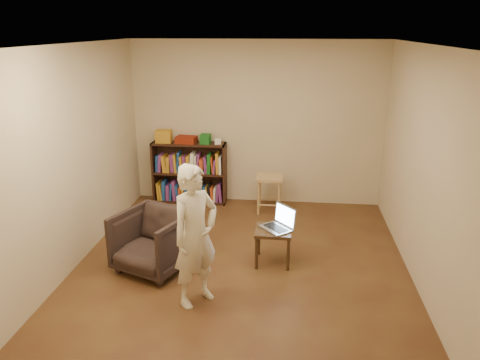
# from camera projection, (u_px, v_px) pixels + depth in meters

# --- Properties ---
(floor) EXTENTS (4.50, 4.50, 0.00)m
(floor) POSITION_uv_depth(u_px,v_px,m) (242.00, 265.00, 5.73)
(floor) COLOR #4B2618
(floor) RESTS_ON ground
(ceiling) EXTENTS (4.50, 4.50, 0.00)m
(ceiling) POSITION_uv_depth(u_px,v_px,m) (242.00, 44.00, 4.92)
(ceiling) COLOR silver
(ceiling) RESTS_ON wall_back
(wall_back) EXTENTS (4.00, 0.00, 4.00)m
(wall_back) POSITION_uv_depth(u_px,v_px,m) (257.00, 124.00, 7.45)
(wall_back) COLOR beige
(wall_back) RESTS_ON floor
(wall_left) EXTENTS (0.00, 4.50, 4.50)m
(wall_left) POSITION_uv_depth(u_px,v_px,m) (74.00, 158.00, 5.54)
(wall_left) COLOR beige
(wall_left) RESTS_ON floor
(wall_right) EXTENTS (0.00, 4.50, 4.50)m
(wall_right) POSITION_uv_depth(u_px,v_px,m) (423.00, 168.00, 5.12)
(wall_right) COLOR beige
(wall_right) RESTS_ON floor
(bookshelf) EXTENTS (1.20, 0.30, 1.00)m
(bookshelf) POSITION_uv_depth(u_px,v_px,m) (190.00, 176.00, 7.69)
(bookshelf) COLOR black
(bookshelf) RESTS_ON floor
(box_yellow) EXTENTS (0.25, 0.19, 0.20)m
(box_yellow) POSITION_uv_depth(u_px,v_px,m) (164.00, 136.00, 7.50)
(box_yellow) COLOR gold
(box_yellow) RESTS_ON bookshelf
(red_cloth) EXTENTS (0.34, 0.27, 0.11)m
(red_cloth) POSITION_uv_depth(u_px,v_px,m) (186.00, 140.00, 7.49)
(red_cloth) COLOR maroon
(red_cloth) RESTS_ON bookshelf
(box_green) EXTENTS (0.17, 0.17, 0.15)m
(box_green) POSITION_uv_depth(u_px,v_px,m) (205.00, 139.00, 7.43)
(box_green) COLOR #1B651F
(box_green) RESTS_ON bookshelf
(box_white) EXTENTS (0.11, 0.11, 0.08)m
(box_white) POSITION_uv_depth(u_px,v_px,m) (218.00, 141.00, 7.42)
(box_white) COLOR white
(box_white) RESTS_ON bookshelf
(stool) EXTENTS (0.40, 0.40, 0.58)m
(stool) POSITION_uv_depth(u_px,v_px,m) (269.00, 183.00, 7.25)
(stool) COLOR tan
(stool) RESTS_ON floor
(armchair) EXTENTS (1.02, 1.03, 0.72)m
(armchair) POSITION_uv_depth(u_px,v_px,m) (153.00, 241.00, 5.53)
(armchair) COLOR #2C201D
(armchair) RESTS_ON floor
(side_table) EXTENTS (0.43, 0.43, 0.44)m
(side_table) POSITION_uv_depth(u_px,v_px,m) (273.00, 235.00, 5.68)
(side_table) COLOR black
(side_table) RESTS_ON floor
(laptop) EXTENTS (0.46, 0.47, 0.28)m
(laptop) POSITION_uv_depth(u_px,v_px,m) (279.00, 223.00, 5.66)
(laptop) COLOR #AEAFB3
(laptop) RESTS_ON side_table
(person) EXTENTS (0.63, 0.65, 1.51)m
(person) POSITION_uv_depth(u_px,v_px,m) (195.00, 236.00, 4.75)
(person) COLOR beige
(person) RESTS_ON floor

